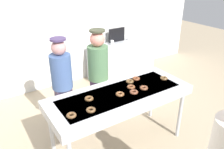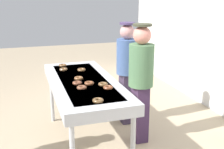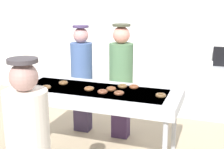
{
  "view_description": "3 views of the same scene",
  "coord_description": "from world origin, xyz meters",
  "px_view_note": "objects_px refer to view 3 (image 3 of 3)",
  "views": [
    {
      "loc": [
        -1.6,
        -2.27,
        2.55
      ],
      "look_at": [
        0.08,
        0.34,
        1.08
      ],
      "focal_mm": 36.74,
      "sensor_mm": 36.0,
      "label": 1
    },
    {
      "loc": [
        3.52,
        -0.74,
        2.05
      ],
      "look_at": [
        0.08,
        0.37,
        1.02
      ],
      "focal_mm": 45.99,
      "sensor_mm": 36.0,
      "label": 2
    },
    {
      "loc": [
        1.42,
        -3.39,
        2.08
      ],
      "look_at": [
        0.12,
        0.3,
        1.07
      ],
      "focal_mm": 50.94,
      "sensor_mm": 36.0,
      "label": 3
    }
  ],
  "objects_px": {
    "chocolate_donut_6": "(63,83)",
    "chocolate_donut_7": "(134,87)",
    "chocolate_donut_5": "(30,85)",
    "chocolate_donut_9": "(119,93)",
    "fryer_conveyor": "(94,95)",
    "worker_baker": "(82,73)",
    "paper_cup_2": "(210,64)",
    "prep_counter": "(223,94)",
    "chocolate_donut_4": "(122,86)",
    "paper_cup_1": "(195,63)",
    "worker_assistant": "(121,74)",
    "chocolate_donut_3": "(46,87)",
    "chocolate_donut_0": "(111,89)",
    "chocolate_donut_1": "(103,92)",
    "chocolate_donut_2": "(161,95)",
    "chocolate_donut_8": "(89,89)"
  },
  "relations": [
    {
      "from": "chocolate_donut_6",
      "to": "chocolate_donut_7",
      "type": "bearing_deg",
      "value": 8.36
    },
    {
      "from": "chocolate_donut_5",
      "to": "chocolate_donut_9",
      "type": "bearing_deg",
      "value": 2.69
    },
    {
      "from": "fryer_conveyor",
      "to": "chocolate_donut_5",
      "type": "height_order",
      "value": "chocolate_donut_5"
    },
    {
      "from": "fryer_conveyor",
      "to": "worker_baker",
      "type": "height_order",
      "value": "worker_baker"
    },
    {
      "from": "paper_cup_2",
      "to": "prep_counter",
      "type": "bearing_deg",
      "value": -14.26
    },
    {
      "from": "chocolate_donut_4",
      "to": "paper_cup_1",
      "type": "relative_size",
      "value": 1.05
    },
    {
      "from": "chocolate_donut_7",
      "to": "worker_baker",
      "type": "distance_m",
      "value": 1.15
    },
    {
      "from": "chocolate_donut_6",
      "to": "worker_assistant",
      "type": "distance_m",
      "value": 0.89
    },
    {
      "from": "worker_assistant",
      "to": "prep_counter",
      "type": "distance_m",
      "value": 1.99
    },
    {
      "from": "chocolate_donut_5",
      "to": "prep_counter",
      "type": "xyz_separation_m",
      "value": [
        2.3,
        2.23,
        -0.55
      ]
    },
    {
      "from": "chocolate_donut_3",
      "to": "chocolate_donut_6",
      "type": "bearing_deg",
      "value": 67.2
    },
    {
      "from": "chocolate_donut_0",
      "to": "chocolate_donut_1",
      "type": "distance_m",
      "value": 0.15
    },
    {
      "from": "chocolate_donut_5",
      "to": "chocolate_donut_3",
      "type": "bearing_deg",
      "value": -5.86
    },
    {
      "from": "fryer_conveyor",
      "to": "chocolate_donut_0",
      "type": "relative_size",
      "value": 17.41
    },
    {
      "from": "chocolate_donut_1",
      "to": "chocolate_donut_4",
      "type": "distance_m",
      "value": 0.33
    },
    {
      "from": "chocolate_donut_3",
      "to": "worker_assistant",
      "type": "distance_m",
      "value": 1.15
    },
    {
      "from": "worker_assistant",
      "to": "chocolate_donut_6",
      "type": "bearing_deg",
      "value": 68.34
    },
    {
      "from": "chocolate_donut_3",
      "to": "chocolate_donut_4",
      "type": "bearing_deg",
      "value": 22.51
    },
    {
      "from": "chocolate_donut_6",
      "to": "paper_cup_1",
      "type": "height_order",
      "value": "chocolate_donut_6"
    },
    {
      "from": "chocolate_donut_2",
      "to": "chocolate_donut_3",
      "type": "bearing_deg",
      "value": -173.66
    },
    {
      "from": "chocolate_donut_5",
      "to": "paper_cup_1",
      "type": "bearing_deg",
      "value": 52.7
    },
    {
      "from": "chocolate_donut_3",
      "to": "chocolate_donut_5",
      "type": "distance_m",
      "value": 0.25
    },
    {
      "from": "chocolate_donut_3",
      "to": "paper_cup_2",
      "type": "relative_size",
      "value": 1.05
    },
    {
      "from": "chocolate_donut_4",
      "to": "chocolate_donut_1",
      "type": "bearing_deg",
      "value": -116.96
    },
    {
      "from": "chocolate_donut_8",
      "to": "worker_assistant",
      "type": "bearing_deg",
      "value": 80.87
    },
    {
      "from": "chocolate_donut_8",
      "to": "chocolate_donut_7",
      "type": "bearing_deg",
      "value": 28.09
    },
    {
      "from": "chocolate_donut_4",
      "to": "chocolate_donut_8",
      "type": "bearing_deg",
      "value": -145.67
    },
    {
      "from": "chocolate_donut_5",
      "to": "chocolate_donut_9",
      "type": "relative_size",
      "value": 1.0
    },
    {
      "from": "chocolate_donut_1",
      "to": "paper_cup_2",
      "type": "relative_size",
      "value": 1.05
    },
    {
      "from": "chocolate_donut_1",
      "to": "chocolate_donut_8",
      "type": "xyz_separation_m",
      "value": [
        -0.19,
        0.06,
        0.0
      ]
    },
    {
      "from": "prep_counter",
      "to": "chocolate_donut_3",
      "type": "bearing_deg",
      "value": -132.34
    },
    {
      "from": "chocolate_donut_2",
      "to": "paper_cup_2",
      "type": "relative_size",
      "value": 1.05
    },
    {
      "from": "chocolate_donut_2",
      "to": "prep_counter",
      "type": "relative_size",
      "value": 0.07
    },
    {
      "from": "chocolate_donut_1",
      "to": "paper_cup_1",
      "type": "bearing_deg",
      "value": 70.01
    },
    {
      "from": "fryer_conveyor",
      "to": "chocolate_donut_7",
      "type": "distance_m",
      "value": 0.49
    },
    {
      "from": "chocolate_donut_0",
      "to": "chocolate_donut_5",
      "type": "relative_size",
      "value": 1.0
    },
    {
      "from": "chocolate_donut_0",
      "to": "worker_baker",
      "type": "distance_m",
      "value": 1.08
    },
    {
      "from": "fryer_conveyor",
      "to": "chocolate_donut_9",
      "type": "bearing_deg",
      "value": -15.6
    },
    {
      "from": "paper_cup_2",
      "to": "worker_assistant",
      "type": "bearing_deg",
      "value": -130.44
    },
    {
      "from": "chocolate_donut_4",
      "to": "chocolate_donut_9",
      "type": "xyz_separation_m",
      "value": [
        0.04,
        -0.28,
        0.0
      ]
    },
    {
      "from": "chocolate_donut_1",
      "to": "chocolate_donut_8",
      "type": "relative_size",
      "value": 1.0
    },
    {
      "from": "chocolate_donut_9",
      "to": "paper_cup_2",
      "type": "bearing_deg",
      "value": 67.94
    },
    {
      "from": "chocolate_donut_0",
      "to": "chocolate_donut_3",
      "type": "distance_m",
      "value": 0.79
    },
    {
      "from": "chocolate_donut_5",
      "to": "chocolate_donut_9",
      "type": "xyz_separation_m",
      "value": [
        1.15,
        0.05,
        0.0
      ]
    },
    {
      "from": "chocolate_donut_5",
      "to": "chocolate_donut_8",
      "type": "distance_m",
      "value": 0.76
    },
    {
      "from": "fryer_conveyor",
      "to": "chocolate_donut_3",
      "type": "relative_size",
      "value": 17.41
    },
    {
      "from": "chocolate_donut_8",
      "to": "paper_cup_2",
      "type": "distance_m",
      "value": 2.55
    },
    {
      "from": "chocolate_donut_2",
      "to": "chocolate_donut_3",
      "type": "relative_size",
      "value": 1.0
    },
    {
      "from": "chocolate_donut_9",
      "to": "worker_baker",
      "type": "height_order",
      "value": "worker_baker"
    },
    {
      "from": "chocolate_donut_2",
      "to": "worker_baker",
      "type": "relative_size",
      "value": 0.07
    }
  ]
}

